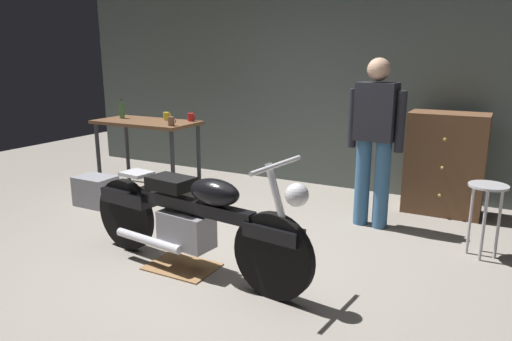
{
  "coord_description": "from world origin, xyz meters",
  "views": [
    {
      "loc": [
        1.96,
        -3.05,
        1.7
      ],
      "look_at": [
        -0.05,
        0.7,
        0.65
      ],
      "focal_mm": 33.14,
      "sensor_mm": 36.0,
      "label": 1
    }
  ],
  "objects_px": {
    "motorcycle": "(192,218)",
    "shop_stool": "(487,201)",
    "person_standing": "(375,136)",
    "bottle": "(122,111)",
    "wooden_dresser": "(445,164)",
    "storage_bin": "(96,191)",
    "mug_yellow_tall": "(167,116)",
    "mug_brown_stoneware": "(171,121)",
    "mug_red_diner": "(191,117)"
  },
  "relations": [
    {
      "from": "shop_stool",
      "to": "bottle",
      "type": "height_order",
      "value": "bottle"
    },
    {
      "from": "person_standing",
      "to": "mug_yellow_tall",
      "type": "relative_size",
      "value": 14.99
    },
    {
      "from": "storage_bin",
      "to": "mug_red_diner",
      "type": "bearing_deg",
      "value": 56.29
    },
    {
      "from": "shop_stool",
      "to": "wooden_dresser",
      "type": "bearing_deg",
      "value": 113.26
    },
    {
      "from": "motorcycle",
      "to": "mug_yellow_tall",
      "type": "xyz_separation_m",
      "value": [
        -1.66,
        1.8,
        0.5
      ]
    },
    {
      "from": "person_standing",
      "to": "bottle",
      "type": "distance_m",
      "value": 3.25
    },
    {
      "from": "storage_bin",
      "to": "mug_yellow_tall",
      "type": "distance_m",
      "value": 1.25
    },
    {
      "from": "wooden_dresser",
      "to": "mug_yellow_tall",
      "type": "xyz_separation_m",
      "value": [
        -3.21,
        -0.7,
        0.4
      ]
    },
    {
      "from": "person_standing",
      "to": "mug_yellow_tall",
      "type": "xyz_separation_m",
      "value": [
        -2.63,
        0.09,
        0.02
      ]
    },
    {
      "from": "wooden_dresser",
      "to": "bottle",
      "type": "height_order",
      "value": "bottle"
    },
    {
      "from": "wooden_dresser",
      "to": "storage_bin",
      "type": "xyz_separation_m",
      "value": [
        -3.55,
        -1.62,
        -0.38
      ]
    },
    {
      "from": "person_standing",
      "to": "wooden_dresser",
      "type": "distance_m",
      "value": 1.05
    },
    {
      "from": "motorcycle",
      "to": "mug_brown_stoneware",
      "type": "distance_m",
      "value": 2.0
    },
    {
      "from": "mug_yellow_tall",
      "to": "mug_brown_stoneware",
      "type": "height_order",
      "value": "mug_brown_stoneware"
    },
    {
      "from": "shop_stool",
      "to": "mug_brown_stoneware",
      "type": "xyz_separation_m",
      "value": [
        -3.33,
        0.02,
        0.45
      ]
    },
    {
      "from": "motorcycle",
      "to": "storage_bin",
      "type": "bearing_deg",
      "value": 162.92
    },
    {
      "from": "person_standing",
      "to": "mug_brown_stoneware",
      "type": "distance_m",
      "value": 2.29
    },
    {
      "from": "person_standing",
      "to": "motorcycle",
      "type": "bearing_deg",
      "value": 65.33
    },
    {
      "from": "storage_bin",
      "to": "mug_brown_stoneware",
      "type": "distance_m",
      "value": 1.18
    },
    {
      "from": "wooden_dresser",
      "to": "mug_brown_stoneware",
      "type": "height_order",
      "value": "wooden_dresser"
    },
    {
      "from": "motorcycle",
      "to": "shop_stool",
      "type": "height_order",
      "value": "motorcycle"
    },
    {
      "from": "bottle",
      "to": "person_standing",
      "type": "bearing_deg",
      "value": 0.77
    },
    {
      "from": "storage_bin",
      "to": "bottle",
      "type": "relative_size",
      "value": 1.83
    },
    {
      "from": "motorcycle",
      "to": "wooden_dresser",
      "type": "relative_size",
      "value": 1.98
    },
    {
      "from": "shop_stool",
      "to": "wooden_dresser",
      "type": "relative_size",
      "value": 0.58
    },
    {
      "from": "person_standing",
      "to": "mug_brown_stoneware",
      "type": "height_order",
      "value": "person_standing"
    },
    {
      "from": "shop_stool",
      "to": "motorcycle",
      "type": "bearing_deg",
      "value": -145.06
    },
    {
      "from": "wooden_dresser",
      "to": "storage_bin",
      "type": "relative_size",
      "value": 2.5
    },
    {
      "from": "motorcycle",
      "to": "wooden_dresser",
      "type": "height_order",
      "value": "wooden_dresser"
    },
    {
      "from": "person_standing",
      "to": "mug_brown_stoneware",
      "type": "relative_size",
      "value": 15.64
    },
    {
      "from": "motorcycle",
      "to": "mug_yellow_tall",
      "type": "relative_size",
      "value": 19.6
    },
    {
      "from": "mug_brown_stoneware",
      "to": "bottle",
      "type": "xyz_separation_m",
      "value": [
        -0.97,
        0.23,
        0.04
      ]
    },
    {
      "from": "mug_yellow_tall",
      "to": "mug_brown_stoneware",
      "type": "bearing_deg",
      "value": -45.43
    },
    {
      "from": "person_standing",
      "to": "mug_yellow_tall",
      "type": "distance_m",
      "value": 2.63
    },
    {
      "from": "mug_brown_stoneware",
      "to": "mug_red_diner",
      "type": "bearing_deg",
      "value": 93.82
    },
    {
      "from": "wooden_dresser",
      "to": "mug_brown_stoneware",
      "type": "xyz_separation_m",
      "value": [
        -2.86,
        -1.06,
        0.4
      ]
    },
    {
      "from": "wooden_dresser",
      "to": "storage_bin",
      "type": "bearing_deg",
      "value": -155.47
    },
    {
      "from": "shop_stool",
      "to": "mug_yellow_tall",
      "type": "relative_size",
      "value": 5.75
    },
    {
      "from": "storage_bin",
      "to": "bottle",
      "type": "xyz_separation_m",
      "value": [
        -0.28,
        0.79,
        0.83
      ]
    },
    {
      "from": "motorcycle",
      "to": "person_standing",
      "type": "bearing_deg",
      "value": 66.94
    },
    {
      "from": "mug_red_diner",
      "to": "person_standing",
      "type": "bearing_deg",
      "value": -3.87
    },
    {
      "from": "person_standing",
      "to": "bottle",
      "type": "bearing_deg",
      "value": 5.83
    },
    {
      "from": "mug_red_diner",
      "to": "bottle",
      "type": "bearing_deg",
      "value": -168.01
    },
    {
      "from": "wooden_dresser",
      "to": "mug_red_diner",
      "type": "relative_size",
      "value": 9.56
    },
    {
      "from": "shop_stool",
      "to": "mug_red_diner",
      "type": "height_order",
      "value": "mug_red_diner"
    },
    {
      "from": "person_standing",
      "to": "storage_bin",
      "type": "xyz_separation_m",
      "value": [
        -2.97,
        -0.83,
        -0.76
      ]
    },
    {
      "from": "shop_stool",
      "to": "mug_brown_stoneware",
      "type": "bearing_deg",
      "value": 179.59
    },
    {
      "from": "motorcycle",
      "to": "wooden_dresser",
      "type": "bearing_deg",
      "value": 64.66
    },
    {
      "from": "shop_stool",
      "to": "bottle",
      "type": "relative_size",
      "value": 2.66
    },
    {
      "from": "person_standing",
      "to": "mug_red_diner",
      "type": "distance_m",
      "value": 2.31
    }
  ]
}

